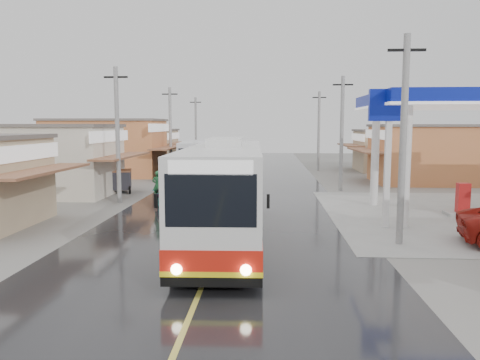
% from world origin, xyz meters
% --- Properties ---
extents(ground, '(120.00, 120.00, 0.00)m').
position_xyz_m(ground, '(0.00, 0.00, 0.00)').
color(ground, slate).
rests_on(ground, ground).
extents(road, '(12.00, 90.00, 0.02)m').
position_xyz_m(road, '(0.00, 15.00, 0.01)').
color(road, black).
rests_on(road, ground).
extents(centre_line, '(0.15, 90.00, 0.01)m').
position_xyz_m(centre_line, '(0.00, 15.00, 0.02)').
color(centre_line, '#D8CC4C').
rests_on(centre_line, road).
extents(shopfronts_left, '(11.00, 44.00, 5.20)m').
position_xyz_m(shopfronts_left, '(-13.00, 18.00, 0.00)').
color(shopfronts_left, tan).
rests_on(shopfronts_left, ground).
extents(shopfronts_right, '(11.00, 44.00, 4.80)m').
position_xyz_m(shopfronts_right, '(15.00, 12.00, 0.00)').
color(shopfronts_right, beige).
rests_on(shopfronts_right, ground).
extents(utility_poles_left, '(1.60, 50.00, 8.00)m').
position_xyz_m(utility_poles_left, '(-7.00, 16.00, 0.00)').
color(utility_poles_left, gray).
rests_on(utility_poles_left, ground).
extents(utility_poles_right, '(1.60, 36.00, 8.00)m').
position_xyz_m(utility_poles_right, '(7.00, 15.00, 0.00)').
color(utility_poles_right, gray).
rests_on(utility_poles_right, ground).
extents(coach_bus, '(3.28, 13.24, 4.11)m').
position_xyz_m(coach_bus, '(0.20, 0.32, 1.98)').
color(coach_bus, silver).
rests_on(coach_bus, road).
extents(second_bus, '(3.40, 9.78, 3.18)m').
position_xyz_m(second_bus, '(-4.40, 22.70, 1.71)').
color(second_bus, silver).
rests_on(second_bus, road).
extents(cyclist, '(0.96, 1.97, 2.04)m').
position_xyz_m(cyclist, '(-4.41, 8.10, 0.67)').
color(cyclist, black).
rests_on(cyclist, ground).
extents(tricycle_near, '(1.79, 2.14, 1.57)m').
position_xyz_m(tricycle_near, '(-8.20, 13.27, 0.89)').
color(tricycle_near, '#26262D').
rests_on(tricycle_near, ground).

